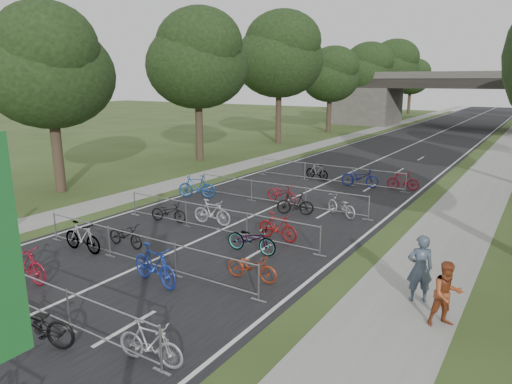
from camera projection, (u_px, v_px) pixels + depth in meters
road at (423, 140)px, 46.98m from camera, size 11.00×140.00×0.01m
sidewalk_right at (511, 146)px, 42.79m from camera, size 3.00×140.00×0.01m
sidewalk_left at (354, 135)px, 50.92m from camera, size 2.00×140.00×0.01m
lane_markings at (423, 140)px, 46.98m from camera, size 0.12×140.00×0.00m
overpass_bridge at (454, 100)px, 58.40m from camera, size 31.00×8.00×7.05m
tree_left_0 at (49, 70)px, 23.56m from camera, size 6.72×6.72×10.25m
tree_left_1 at (198, 62)px, 33.18m from camera, size 7.56×7.56×11.53m
tree_left_2 at (280, 57)px, 42.79m from camera, size 8.40×8.40×12.81m
tree_left_3 at (331, 76)px, 52.99m from camera, size 6.72×6.72×10.25m
tree_left_4 at (366, 70)px, 62.60m from camera, size 7.56×7.56×11.53m
tree_left_5 at (393, 66)px, 72.22m from camera, size 8.40×8.40×12.81m
tree_left_6 at (411, 77)px, 82.42m from camera, size 6.72×6.72×10.25m
barrier_row_2 at (32, 295)px, 11.87m from camera, size 9.70×0.08×1.10m
barrier_row_3 at (141, 250)px, 14.97m from camera, size 9.70×0.08×1.10m
barrier_row_4 at (215, 220)px, 18.24m from camera, size 9.70×0.08×1.10m
barrier_row_5 at (278, 194)px, 22.33m from camera, size 9.70×0.08×1.10m
barrier_row_6 at (328, 174)px, 27.23m from camera, size 9.70×0.08×1.10m
bike_9 at (23, 264)px, 13.73m from camera, size 2.02×0.78×1.18m
bike_10 at (32, 324)px, 10.40m from camera, size 2.24×1.43×1.11m
bike_11 at (150, 343)px, 9.76m from camera, size 1.70×0.72×0.99m
bike_12 at (82, 237)px, 16.20m from camera, size 1.84×0.56×1.10m
bike_13 at (126, 235)px, 16.72m from camera, size 1.67×0.60×0.88m
bike_14 at (155, 265)px, 13.59m from camera, size 2.11×0.92×1.23m
bike_15 at (252, 267)px, 13.90m from camera, size 1.74×0.75×0.89m
bike_16 at (169, 212)px, 19.70m from camera, size 1.77×0.95×0.88m
bike_17 at (212, 212)px, 19.28m from camera, size 1.84×0.67×1.08m
bike_18 at (252, 239)px, 16.12m from camera, size 1.97×0.78×1.02m
bike_19 at (278, 227)px, 17.40m from camera, size 1.81×0.66×1.07m
bike_20 at (197, 186)px, 23.77m from camera, size 2.03×1.30×1.18m
bike_21 at (282, 193)px, 22.69m from camera, size 1.99×1.03×1.00m
bike_22 at (295, 204)px, 20.74m from camera, size 1.76×1.05×1.02m
bike_23 at (341, 206)px, 20.51m from camera, size 1.94×1.43×0.97m
bike_25 at (317, 172)px, 28.17m from camera, size 1.71×0.78×0.99m
bike_26 at (360, 177)px, 26.18m from camera, size 2.22×1.02×1.12m
bike_27 at (403, 181)px, 25.45m from camera, size 1.79×0.74×1.04m
pedestrian_a at (420, 269)px, 12.47m from camera, size 0.84×0.74×1.92m
pedestrian_b at (447, 295)px, 11.23m from camera, size 1.04×1.01×1.68m
pedestrian_c at (1, 217)px, 17.82m from camera, size 0.92×0.87×1.53m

